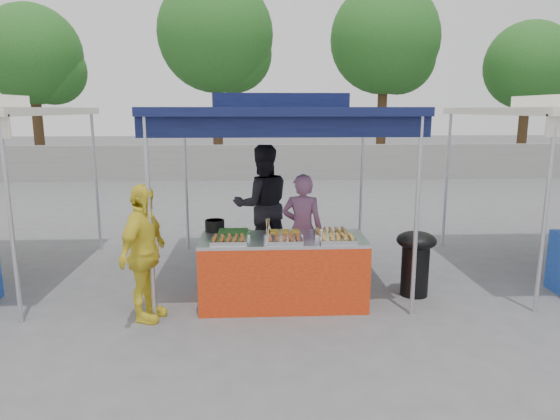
{
  "coord_description": "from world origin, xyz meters",
  "views": [
    {
      "loc": [
        -0.33,
        -5.94,
        2.38
      ],
      "look_at": [
        0.0,
        0.6,
        1.05
      ],
      "focal_mm": 32.0,
      "sensor_mm": 36.0,
      "label": 1
    }
  ],
  "objects_px": {
    "vendor_table": "(283,271)",
    "cooking_pot": "(215,226)",
    "wok_burner": "(416,258)",
    "customer_person": "(144,253)",
    "vendor_woman": "(302,229)",
    "helper_man": "(262,205)"
  },
  "relations": [
    {
      "from": "vendor_table",
      "to": "cooking_pot",
      "type": "relative_size",
      "value": 8.13
    },
    {
      "from": "wok_burner",
      "to": "cooking_pot",
      "type": "bearing_deg",
      "value": -179.48
    },
    {
      "from": "vendor_table",
      "to": "customer_person",
      "type": "height_order",
      "value": "customer_person"
    },
    {
      "from": "vendor_table",
      "to": "wok_burner",
      "type": "height_order",
      "value": "wok_burner"
    },
    {
      "from": "vendor_woman",
      "to": "vendor_table",
      "type": "bearing_deg",
      "value": 79.23
    },
    {
      "from": "vendor_table",
      "to": "wok_burner",
      "type": "xyz_separation_m",
      "value": [
        1.72,
        0.22,
        0.08
      ]
    },
    {
      "from": "vendor_woman",
      "to": "helper_man",
      "type": "bearing_deg",
      "value": -48.74
    },
    {
      "from": "customer_person",
      "to": "wok_burner",
      "type": "bearing_deg",
      "value": -63.68
    },
    {
      "from": "cooking_pot",
      "to": "helper_man",
      "type": "xyz_separation_m",
      "value": [
        0.63,
        1.31,
        0.01
      ]
    },
    {
      "from": "vendor_table",
      "to": "cooking_pot",
      "type": "bearing_deg",
      "value": 156.14
    },
    {
      "from": "cooking_pot",
      "to": "customer_person",
      "type": "relative_size",
      "value": 0.16
    },
    {
      "from": "helper_man",
      "to": "customer_person",
      "type": "bearing_deg",
      "value": 44.51
    },
    {
      "from": "wok_burner",
      "to": "helper_man",
      "type": "height_order",
      "value": "helper_man"
    },
    {
      "from": "vendor_woman",
      "to": "helper_man",
      "type": "distance_m",
      "value": 1.07
    },
    {
      "from": "vendor_table",
      "to": "vendor_woman",
      "type": "bearing_deg",
      "value": 68.05
    },
    {
      "from": "vendor_woman",
      "to": "helper_man",
      "type": "height_order",
      "value": "helper_man"
    },
    {
      "from": "wok_burner",
      "to": "customer_person",
      "type": "distance_m",
      "value": 3.38
    },
    {
      "from": "customer_person",
      "to": "cooking_pot",
      "type": "bearing_deg",
      "value": -28.3
    },
    {
      "from": "vendor_woman",
      "to": "cooking_pot",
      "type": "bearing_deg",
      "value": 29.85
    },
    {
      "from": "cooking_pot",
      "to": "vendor_table",
      "type": "bearing_deg",
      "value": -23.86
    },
    {
      "from": "vendor_table",
      "to": "cooking_pot",
      "type": "xyz_separation_m",
      "value": [
        -0.85,
        0.38,
        0.5
      ]
    },
    {
      "from": "vendor_table",
      "to": "helper_man",
      "type": "bearing_deg",
      "value": 97.49
    }
  ]
}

